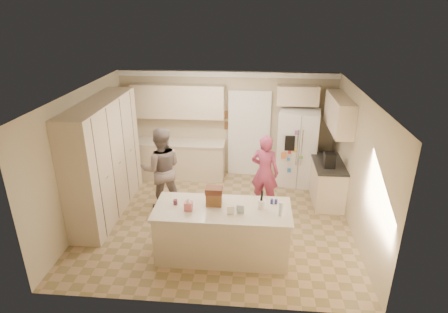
# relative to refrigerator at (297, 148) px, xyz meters

# --- Properties ---
(floor) EXTENTS (5.20, 4.60, 0.02)m
(floor) POSITION_rel_refrigerator_xyz_m (-1.71, -1.86, -0.91)
(floor) COLOR #A28361
(floor) RESTS_ON ground
(ceiling) EXTENTS (5.20, 4.60, 0.02)m
(ceiling) POSITION_rel_refrigerator_xyz_m (-1.71, -1.86, 1.71)
(ceiling) COLOR white
(ceiling) RESTS_ON wall_back
(wall_back) EXTENTS (5.20, 0.02, 2.60)m
(wall_back) POSITION_rel_refrigerator_xyz_m (-1.71, 0.45, 0.40)
(wall_back) COLOR #BFB08F
(wall_back) RESTS_ON ground
(wall_front) EXTENTS (5.20, 0.02, 2.60)m
(wall_front) POSITION_rel_refrigerator_xyz_m (-1.71, -4.17, 0.40)
(wall_front) COLOR #BFB08F
(wall_front) RESTS_ON ground
(wall_left) EXTENTS (0.02, 4.60, 2.60)m
(wall_left) POSITION_rel_refrigerator_xyz_m (-4.32, -1.86, 0.40)
(wall_left) COLOR #BFB08F
(wall_left) RESTS_ON ground
(wall_right) EXTENTS (0.02, 4.60, 2.60)m
(wall_right) POSITION_rel_refrigerator_xyz_m (0.90, -1.86, 0.40)
(wall_right) COLOR #BFB08F
(wall_right) RESTS_ON ground
(crown_back) EXTENTS (5.20, 0.08, 0.12)m
(crown_back) POSITION_rel_refrigerator_xyz_m (-1.71, 0.40, 1.63)
(crown_back) COLOR white
(crown_back) RESTS_ON wall_back
(pantry_bank) EXTENTS (0.60, 2.60, 2.35)m
(pantry_bank) POSITION_rel_refrigerator_xyz_m (-4.01, -1.66, 0.28)
(pantry_bank) COLOR beige
(pantry_bank) RESTS_ON floor
(back_base_cab) EXTENTS (2.20, 0.60, 0.88)m
(back_base_cab) POSITION_rel_refrigerator_xyz_m (-2.86, 0.14, -0.46)
(back_base_cab) COLOR beige
(back_base_cab) RESTS_ON floor
(back_countertop) EXTENTS (2.24, 0.63, 0.04)m
(back_countertop) POSITION_rel_refrigerator_xyz_m (-2.86, 0.13, 0.00)
(back_countertop) COLOR beige
(back_countertop) RESTS_ON back_base_cab
(back_upper_cab) EXTENTS (2.20, 0.35, 0.80)m
(back_upper_cab) POSITION_rel_refrigerator_xyz_m (-2.86, 0.27, 1.00)
(back_upper_cab) COLOR beige
(back_upper_cab) RESTS_ON wall_back
(doorway_opening) EXTENTS (0.90, 0.06, 2.10)m
(doorway_opening) POSITION_rel_refrigerator_xyz_m (-1.16, 0.42, 0.15)
(doorway_opening) COLOR black
(doorway_opening) RESTS_ON floor
(doorway_casing) EXTENTS (1.02, 0.03, 2.22)m
(doorway_casing) POSITION_rel_refrigerator_xyz_m (-1.16, 0.39, 0.15)
(doorway_casing) COLOR white
(doorway_casing) RESTS_ON floor
(wall_frame_upper) EXTENTS (0.15, 0.02, 0.20)m
(wall_frame_upper) POSITION_rel_refrigerator_xyz_m (-1.69, 0.41, 0.65)
(wall_frame_upper) COLOR brown
(wall_frame_upper) RESTS_ON wall_back
(wall_frame_lower) EXTENTS (0.15, 0.02, 0.20)m
(wall_frame_lower) POSITION_rel_refrigerator_xyz_m (-1.69, 0.41, 0.38)
(wall_frame_lower) COLOR brown
(wall_frame_lower) RESTS_ON wall_back
(refrigerator) EXTENTS (0.99, 0.83, 1.80)m
(refrigerator) POSITION_rel_refrigerator_xyz_m (0.00, 0.00, 0.00)
(refrigerator) COLOR white
(refrigerator) RESTS_ON floor
(fridge_seam) EXTENTS (0.02, 0.02, 1.78)m
(fridge_seam) POSITION_rel_refrigerator_xyz_m (0.00, -0.35, 0.00)
(fridge_seam) COLOR gray
(fridge_seam) RESTS_ON refrigerator
(fridge_dispenser) EXTENTS (0.22, 0.03, 0.35)m
(fridge_dispenser) POSITION_rel_refrigerator_xyz_m (-0.22, -0.37, 0.25)
(fridge_dispenser) COLOR black
(fridge_dispenser) RESTS_ON refrigerator
(fridge_handle_l) EXTENTS (0.02, 0.02, 0.85)m
(fridge_handle_l) POSITION_rel_refrigerator_xyz_m (-0.05, -0.37, 0.15)
(fridge_handle_l) COLOR silver
(fridge_handle_l) RESTS_ON refrigerator
(fridge_handle_r) EXTENTS (0.02, 0.02, 0.85)m
(fridge_handle_r) POSITION_rel_refrigerator_xyz_m (0.05, -0.37, 0.15)
(fridge_handle_r) COLOR silver
(fridge_handle_r) RESTS_ON refrigerator
(over_fridge_cab) EXTENTS (0.95, 0.35, 0.45)m
(over_fridge_cab) POSITION_rel_refrigerator_xyz_m (-0.06, 0.27, 1.20)
(over_fridge_cab) COLOR beige
(over_fridge_cab) RESTS_ON wall_back
(right_base_cab) EXTENTS (0.60, 1.20, 0.88)m
(right_base_cab) POSITION_rel_refrigerator_xyz_m (0.59, -0.86, -0.46)
(right_base_cab) COLOR beige
(right_base_cab) RESTS_ON floor
(right_countertop) EXTENTS (0.63, 1.24, 0.04)m
(right_countertop) POSITION_rel_refrigerator_xyz_m (0.58, -0.86, 0.00)
(right_countertop) COLOR #2D2B28
(right_countertop) RESTS_ON right_base_cab
(right_upper_cab) EXTENTS (0.35, 1.50, 0.70)m
(right_upper_cab) POSITION_rel_refrigerator_xyz_m (0.72, -0.66, 1.05)
(right_upper_cab) COLOR beige
(right_upper_cab) RESTS_ON wall_right
(coffee_maker) EXTENTS (0.22, 0.28, 0.30)m
(coffee_maker) POSITION_rel_refrigerator_xyz_m (0.54, -1.06, 0.17)
(coffee_maker) COLOR black
(coffee_maker) RESTS_ON right_countertop
(island_base) EXTENTS (2.20, 0.90, 0.88)m
(island_base) POSITION_rel_refrigerator_xyz_m (-1.51, -2.96, -0.46)
(island_base) COLOR beige
(island_base) RESTS_ON floor
(island_top) EXTENTS (2.28, 0.96, 0.05)m
(island_top) POSITION_rel_refrigerator_xyz_m (-1.51, -2.96, 0.00)
(island_top) COLOR beige
(island_top) RESTS_ON island_base
(utensil_crock) EXTENTS (0.13, 0.13, 0.15)m
(utensil_crock) POSITION_rel_refrigerator_xyz_m (-0.86, -2.91, 0.10)
(utensil_crock) COLOR white
(utensil_crock) RESTS_ON island_top
(tissue_box) EXTENTS (0.13, 0.13, 0.14)m
(tissue_box) POSITION_rel_refrigerator_xyz_m (-2.06, -3.06, 0.10)
(tissue_box) COLOR #D96C73
(tissue_box) RESTS_ON island_top
(tissue_plume) EXTENTS (0.08, 0.08, 0.08)m
(tissue_plume) POSITION_rel_refrigerator_xyz_m (-2.06, -3.06, 0.20)
(tissue_plume) COLOR white
(tissue_plume) RESTS_ON tissue_box
(dollhouse_body) EXTENTS (0.26, 0.18, 0.22)m
(dollhouse_body) POSITION_rel_refrigerator_xyz_m (-1.66, -2.86, 0.14)
(dollhouse_body) COLOR brown
(dollhouse_body) RESTS_ON island_top
(dollhouse_roof) EXTENTS (0.28, 0.20, 0.10)m
(dollhouse_roof) POSITION_rel_refrigerator_xyz_m (-1.66, -2.86, 0.30)
(dollhouse_roof) COLOR #592D1E
(dollhouse_roof) RESTS_ON dollhouse_body
(jam_jar) EXTENTS (0.07, 0.07, 0.09)m
(jam_jar) POSITION_rel_refrigerator_xyz_m (-2.31, -2.91, 0.07)
(jam_jar) COLOR #59263F
(jam_jar) RESTS_ON island_top
(greeting_card_a) EXTENTS (0.12, 0.06, 0.16)m
(greeting_card_a) POSITION_rel_refrigerator_xyz_m (-1.36, -3.16, 0.11)
(greeting_card_a) COLOR white
(greeting_card_a) RESTS_ON island_top
(greeting_card_b) EXTENTS (0.12, 0.05, 0.16)m
(greeting_card_b) POSITION_rel_refrigerator_xyz_m (-1.21, -3.11, 0.11)
(greeting_card_b) COLOR silver
(greeting_card_b) RESTS_ON island_top
(water_bottle) EXTENTS (0.07, 0.07, 0.24)m
(water_bottle) POSITION_rel_refrigerator_xyz_m (-0.56, -3.11, 0.14)
(water_bottle) COLOR silver
(water_bottle) RESTS_ON island_top
(shaker_salt) EXTENTS (0.05, 0.05, 0.09)m
(shaker_salt) POSITION_rel_refrigerator_xyz_m (-0.69, -2.74, 0.07)
(shaker_salt) COLOR #303594
(shaker_salt) RESTS_ON island_top
(shaker_pepper) EXTENTS (0.05, 0.05, 0.09)m
(shaker_pepper) POSITION_rel_refrigerator_xyz_m (-0.62, -2.74, 0.07)
(shaker_pepper) COLOR #303594
(shaker_pepper) RESTS_ON island_top
(teen_boy) EXTENTS (1.00, 0.87, 1.78)m
(teen_boy) POSITION_rel_refrigerator_xyz_m (-2.91, -1.43, -0.01)
(teen_boy) COLOR gray
(teen_boy) RESTS_ON floor
(teen_girl) EXTENTS (0.68, 0.54, 1.62)m
(teen_girl) POSITION_rel_refrigerator_xyz_m (-0.78, -1.22, -0.09)
(teen_girl) COLOR #BF416C
(teen_girl) RESTS_ON floor
(fridge_magnets) EXTENTS (0.76, 0.02, 1.44)m
(fridge_magnets) POSITION_rel_refrigerator_xyz_m (0.00, -0.36, 0.00)
(fridge_magnets) COLOR tan
(fridge_magnets) RESTS_ON refrigerator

